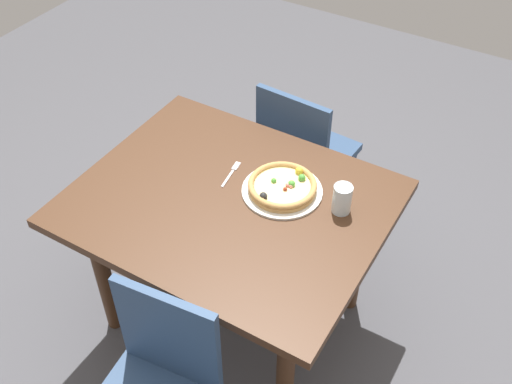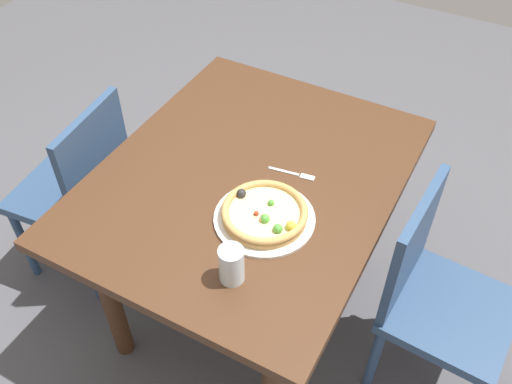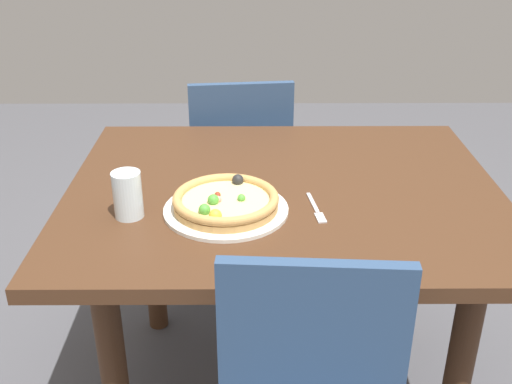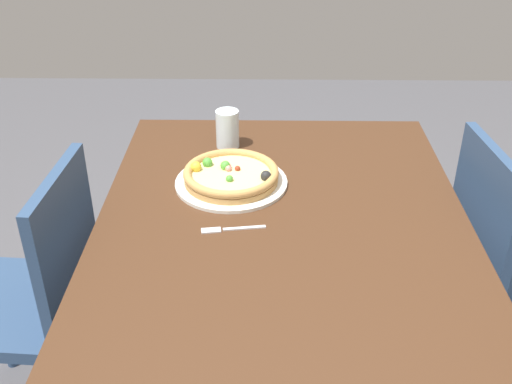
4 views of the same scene
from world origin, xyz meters
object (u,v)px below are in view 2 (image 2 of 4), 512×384
object	(u,v)px
chair_far	(435,295)
pizza	(265,213)
plate	(264,218)
chair_near	(80,187)
drinking_glass	(231,265)
fork	(295,174)
dining_table	(249,196)

from	to	relation	value
chair_far	pizza	world-z (taller)	chair_far
plate	chair_near	bearing A→B (deg)	-91.09
chair_far	pizza	size ratio (longest dim) A/B	3.17
chair_far	drinking_glass	size ratio (longest dim) A/B	7.14
plate	fork	bearing A→B (deg)	-179.36
chair_near	chair_far	size ratio (longest dim) A/B	1.00
pizza	fork	bearing A→B (deg)	-179.17
chair_near	pizza	size ratio (longest dim) A/B	3.17
chair_near	drinking_glass	size ratio (longest dim) A/B	7.14
plate	drinking_glass	size ratio (longest dim) A/B	2.66
dining_table	chair_near	distance (m)	0.73
dining_table	chair_far	xyz separation A→B (m)	(-0.03, 0.70, -0.16)
fork	drinking_glass	bearing A→B (deg)	-95.10
drinking_glass	pizza	bearing A→B (deg)	-174.72
pizza	drinking_glass	xyz separation A→B (m)	(0.24, 0.02, 0.03)
drinking_glass	fork	bearing A→B (deg)	-176.90
plate	pizza	distance (m)	0.03
fork	drinking_glass	distance (m)	0.48
pizza	drinking_glass	world-z (taller)	drinking_glass
drinking_glass	chair_far	bearing A→B (deg)	128.56
chair_far	pizza	distance (m)	0.65
chair_near	chair_far	bearing A→B (deg)	-89.13
chair_near	drinking_glass	bearing A→B (deg)	-112.52
dining_table	drinking_glass	bearing A→B (deg)	22.75
chair_far	pizza	xyz separation A→B (m)	(0.18, -0.56, 0.30)
dining_table	drinking_glass	distance (m)	0.46
plate	drinking_glass	xyz separation A→B (m)	(0.24, 0.02, 0.06)
chair_far	fork	xyz separation A→B (m)	(-0.05, -0.56, 0.27)
plate	fork	xyz separation A→B (m)	(-0.23, -0.00, -0.00)
dining_table	drinking_glass	size ratio (longest dim) A/B	9.92
chair_far	dining_table	bearing A→B (deg)	-84.33
chair_far	drinking_glass	distance (m)	0.76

